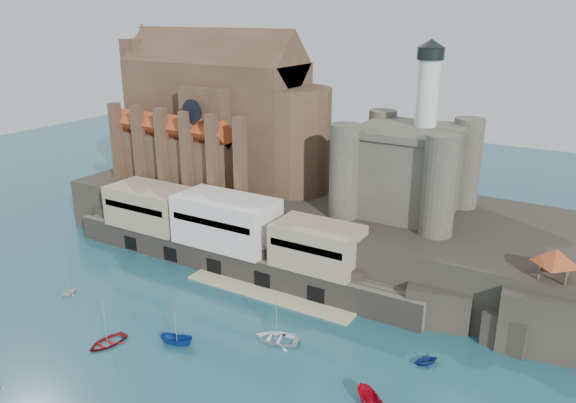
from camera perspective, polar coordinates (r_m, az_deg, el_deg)
The scene contains 12 objects.
ground at distance 80.66m, azimuth -10.50°, elevation -14.21°, with size 300.00×300.00×0.00m, color #1A4A58.
promontory at distance 107.64m, azimuth 3.08°, elevation -2.26°, with size 100.00×36.00×10.00m.
quay at distance 99.45m, azimuth -6.45°, elevation -3.46°, with size 70.00×12.00×13.05m.
church at distance 117.50m, azimuth -6.66°, elevation 8.16°, with size 47.00×25.93×30.51m.
castle_keep at distance 98.96m, azimuth 12.05°, elevation 3.61°, with size 21.20×21.20×29.30m.
rock_outcrop at distance 85.35m, azimuth 24.71°, elevation -10.66°, with size 14.50×10.50×8.70m.
pavilion at distance 81.84m, azimuth 25.54°, elevation -5.25°, with size 6.40×6.40×5.40m.
boat_0 at distance 83.55m, azimuth -17.86°, elevation -13.61°, with size 3.99×1.16×5.59m, color maroon.
boat_2 at distance 81.15m, azimuth -11.20°, elevation -14.03°, with size 1.78×1.83×4.74m, color navy.
boat_4 at distance 98.77m, azimuth -21.35°, elevation -8.76°, with size 2.43×1.49×2.82m, color silver.
boat_6 at distance 80.55m, azimuth -1.16°, elevation -13.91°, with size 4.64×1.35×6.50m, color white.
boat_7 at distance 78.05m, azimuth 13.79°, elevation -15.70°, with size 2.99×1.83×3.47m, color navy.
Camera 1 is at (46.31, -49.74, 43.45)m, focal length 35.00 mm.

